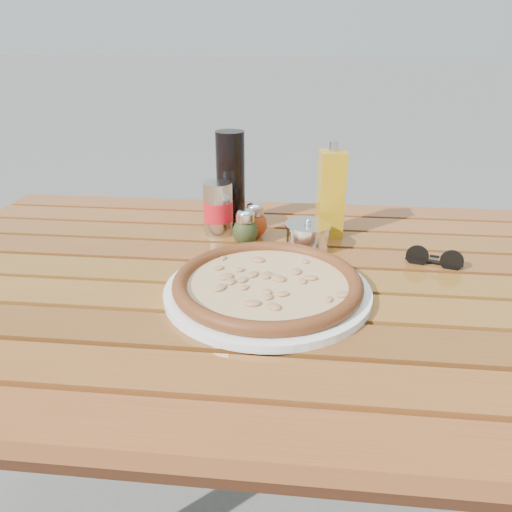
# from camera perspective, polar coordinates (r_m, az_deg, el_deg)

# --- Properties ---
(table) EXTENTS (1.40, 0.90, 0.75)m
(table) POSITION_cam_1_polar(r_m,az_deg,el_deg) (0.98, -0.12, -6.13)
(table) COLOR #3C1C0D
(table) RESTS_ON ground
(plate) EXTENTS (0.41, 0.41, 0.01)m
(plate) POSITION_cam_1_polar(r_m,az_deg,el_deg) (0.87, 1.32, -4.01)
(plate) COLOR white
(plate) RESTS_ON table
(pizza) EXTENTS (0.33, 0.33, 0.03)m
(pizza) POSITION_cam_1_polar(r_m,az_deg,el_deg) (0.87, 1.33, -3.09)
(pizza) COLOR beige
(pizza) RESTS_ON plate
(pepper_shaker) EXTENTS (0.06, 0.06, 0.08)m
(pepper_shaker) POSITION_cam_1_polar(r_m,az_deg,el_deg) (1.11, -0.14, 4.05)
(pepper_shaker) COLOR #A53912
(pepper_shaker) RESTS_ON table
(oregano_shaker) EXTENTS (0.07, 0.07, 0.08)m
(oregano_shaker) POSITION_cam_1_polar(r_m,az_deg,el_deg) (1.07, -1.24, 3.21)
(oregano_shaker) COLOR #353F19
(oregano_shaker) RESTS_ON table
(dark_bottle) EXTENTS (0.08, 0.08, 0.22)m
(dark_bottle) POSITION_cam_1_polar(r_m,az_deg,el_deg) (1.17, -2.92, 8.74)
(dark_bottle) COLOR black
(dark_bottle) RESTS_ON table
(soda_can) EXTENTS (0.09, 0.09, 0.12)m
(soda_can) POSITION_cam_1_polar(r_m,az_deg,el_deg) (1.13, -4.35, 5.38)
(soda_can) COLOR silver
(soda_can) RESTS_ON table
(olive_oil_cruet) EXTENTS (0.06, 0.06, 0.21)m
(olive_oil_cruet) POSITION_cam_1_polar(r_m,az_deg,el_deg) (1.12, 8.55, 7.07)
(olive_oil_cruet) COLOR #B88713
(olive_oil_cruet) RESTS_ON table
(parmesan_tin) EXTENTS (0.12, 0.12, 0.07)m
(parmesan_tin) POSITION_cam_1_polar(r_m,az_deg,el_deg) (1.05, 5.89, 2.20)
(parmesan_tin) COLOR white
(parmesan_tin) RESTS_ON table
(sunglasses) EXTENTS (0.11, 0.05, 0.04)m
(sunglasses) POSITION_cam_1_polar(r_m,az_deg,el_deg) (1.04, 19.70, -0.31)
(sunglasses) COLOR black
(sunglasses) RESTS_ON table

